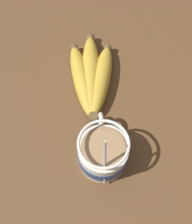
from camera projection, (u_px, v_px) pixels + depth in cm
name	position (u px, v px, depth cm)	size (l,w,h in cm)	color
table	(93.00, 123.00, 69.07)	(92.81, 92.81, 3.94)	brown
coffee_mug	(103.00, 153.00, 59.92)	(13.52, 9.77, 14.43)	white
banana_bunch	(92.00, 78.00, 69.70)	(24.10, 11.85, 4.45)	brown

